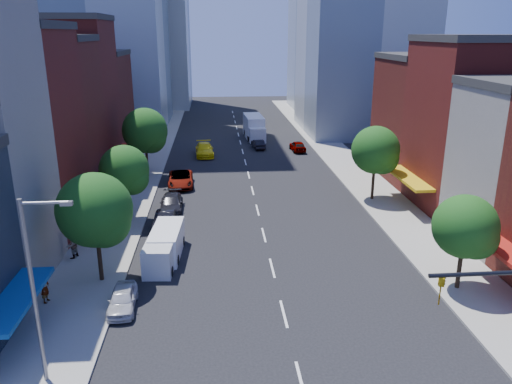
# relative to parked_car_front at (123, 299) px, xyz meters

# --- Properties ---
(ground) EXTENTS (220.00, 220.00, 0.00)m
(ground) POSITION_rel_parked_car_front_xyz_m (9.50, -7.37, -0.66)
(ground) COLOR black
(ground) RESTS_ON ground
(sidewalk_left) EXTENTS (5.00, 120.00, 0.15)m
(sidewalk_left) POSITION_rel_parked_car_front_xyz_m (-3.00, 32.63, -0.58)
(sidewalk_left) COLOR gray
(sidewalk_left) RESTS_ON ground
(sidewalk_right) EXTENTS (5.00, 120.00, 0.15)m
(sidewalk_right) POSITION_rel_parked_car_front_xyz_m (22.00, 32.63, -0.58)
(sidewalk_right) COLOR gray
(sidewalk_right) RESTS_ON ground
(bldg_left_3) EXTENTS (12.00, 8.00, 15.00)m
(bldg_left_3) POSITION_rel_parked_car_front_xyz_m (-11.50, 21.63, 6.84)
(bldg_left_3) COLOR #591916
(bldg_left_3) RESTS_ON ground
(bldg_left_4) EXTENTS (12.00, 9.00, 17.00)m
(bldg_left_4) POSITION_rel_parked_car_front_xyz_m (-11.50, 30.13, 7.84)
(bldg_left_4) COLOR maroon
(bldg_left_4) RESTS_ON ground
(bldg_left_5) EXTENTS (12.00, 10.00, 13.00)m
(bldg_left_5) POSITION_rel_parked_car_front_xyz_m (-11.50, 39.63, 5.84)
(bldg_left_5) COLOR #591916
(bldg_left_5) RESTS_ON ground
(bldg_right_2) EXTENTS (12.00, 10.00, 15.00)m
(bldg_right_2) POSITION_rel_parked_car_front_xyz_m (30.50, 16.63, 6.84)
(bldg_right_2) COLOR maroon
(bldg_right_2) RESTS_ON ground
(bldg_right_3) EXTENTS (12.00, 10.00, 13.00)m
(bldg_right_3) POSITION_rel_parked_car_front_xyz_m (30.50, 26.63, 5.84)
(bldg_right_3) COLOR #591916
(bldg_right_3) RESTS_ON ground
(streetlight) EXTENTS (2.25, 0.25, 9.00)m
(streetlight) POSITION_rel_parked_car_front_xyz_m (-2.31, -6.37, 4.62)
(streetlight) COLOR slate
(streetlight) RESTS_ON sidewalk_left
(tree_left_near) EXTENTS (4.80, 4.80, 7.30)m
(tree_left_near) POSITION_rel_parked_car_front_xyz_m (-1.85, 3.56, 4.21)
(tree_left_near) COLOR black
(tree_left_near) RESTS_ON sidewalk_left
(tree_left_mid) EXTENTS (4.20, 4.20, 6.65)m
(tree_left_mid) POSITION_rel_parked_car_front_xyz_m (-1.85, 14.56, 3.87)
(tree_left_mid) COLOR black
(tree_left_mid) RESTS_ON sidewalk_left
(tree_left_far) EXTENTS (5.00, 5.00, 7.75)m
(tree_left_far) POSITION_rel_parked_car_front_xyz_m (-1.85, 28.56, 4.55)
(tree_left_far) COLOR black
(tree_left_far) RESTS_ON sidewalk_left
(tree_right_near) EXTENTS (4.00, 4.00, 6.20)m
(tree_right_near) POSITION_rel_parked_car_front_xyz_m (21.15, 0.56, 3.53)
(tree_right_near) COLOR black
(tree_right_near) RESTS_ON sidewalk_right
(tree_right_far) EXTENTS (4.60, 4.60, 7.20)m
(tree_right_far) POSITION_rel_parked_car_front_xyz_m (21.15, 18.56, 4.21)
(tree_right_far) COLOR black
(tree_right_far) RESTS_ON sidewalk_right
(parked_car_front) EXTENTS (1.69, 3.90, 1.31)m
(parked_car_front) POSITION_rel_parked_car_front_xyz_m (0.00, 0.00, 0.00)
(parked_car_front) COLOR silver
(parked_car_front) RESTS_ON ground
(parked_car_second) EXTENTS (1.76, 4.37, 1.41)m
(parked_car_second) POSITION_rel_parked_car_front_xyz_m (1.32, 12.79, 0.05)
(parked_car_second) COLOR black
(parked_car_second) RESTS_ON ground
(parked_car_third) EXTENTS (2.87, 5.73, 1.56)m
(parked_car_third) POSITION_rel_parked_car_front_xyz_m (1.95, 24.90, 0.12)
(parked_car_third) COLOR #999999
(parked_car_third) RESTS_ON ground
(parked_car_rear) EXTENTS (2.09, 4.98, 1.44)m
(parked_car_rear) POSITION_rel_parked_car_front_xyz_m (1.55, 17.13, 0.06)
(parked_car_rear) COLOR black
(parked_car_rear) RESTS_ON ground
(cargo_van_near) EXTENTS (2.32, 5.14, 2.14)m
(cargo_van_near) POSITION_rel_parked_car_front_xyz_m (1.99, 7.35, 0.40)
(cargo_van_near) COLOR white
(cargo_van_near) RESTS_ON ground
(cargo_van_far) EXTENTS (2.26, 4.93, 2.05)m
(cargo_van_far) POSITION_rel_parked_car_front_xyz_m (1.75, 5.57, 0.36)
(cargo_van_far) COLOR silver
(cargo_van_far) RESTS_ON ground
(taxi) EXTENTS (2.64, 5.82, 1.65)m
(taxi) POSITION_rel_parked_car_front_xyz_m (4.28, 38.57, 0.17)
(taxi) COLOR yellow
(taxi) RESTS_ON ground
(traffic_car_oncoming) EXTENTS (1.82, 4.06, 1.29)m
(traffic_car_oncoming) POSITION_rel_parked_car_front_xyz_m (11.81, 42.29, -0.01)
(traffic_car_oncoming) COLOR black
(traffic_car_oncoming) RESTS_ON ground
(traffic_car_far) EXTENTS (1.98, 4.38, 1.46)m
(traffic_car_far) POSITION_rel_parked_car_front_xyz_m (17.12, 40.19, 0.08)
(traffic_car_far) COLOR #999999
(traffic_car_far) RESTS_ON ground
(box_truck) EXTENTS (3.03, 8.70, 3.45)m
(box_truck) POSITION_rel_parked_car_front_xyz_m (11.83, 49.52, 0.98)
(box_truck) COLOR silver
(box_truck) RESTS_ON ground
(pedestrian_near) EXTENTS (0.54, 0.75, 1.92)m
(pedestrian_near) POSITION_rel_parked_car_front_xyz_m (-4.74, 0.96, 0.46)
(pedestrian_near) COLOR #999999
(pedestrian_near) RESTS_ON sidewalk_left
(pedestrian_far) EXTENTS (1.04, 1.16, 1.96)m
(pedestrian_far) POSITION_rel_parked_car_front_xyz_m (-4.81, 7.20, 0.48)
(pedestrian_far) COLOR #999999
(pedestrian_far) RESTS_ON sidewalk_left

